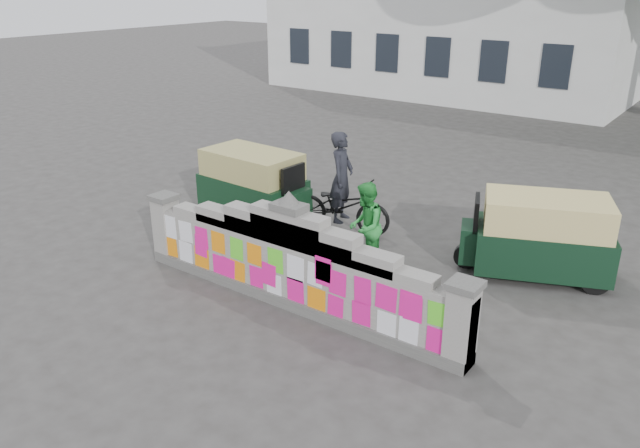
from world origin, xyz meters
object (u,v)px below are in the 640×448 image
at_px(pedestrian, 365,226).
at_px(cyclist_bike, 341,206).
at_px(cyclist_rider, 341,188).
at_px(rickshaw_left, 255,184).
at_px(rickshaw_right, 540,236).

bearing_deg(pedestrian, cyclist_bike, -153.77).
relative_size(cyclist_rider, rickshaw_left, 0.70).
height_order(cyclist_rider, rickshaw_right, cyclist_rider).
xyz_separation_m(pedestrian, rickshaw_left, (-3.44, 0.80, -0.05)).
height_order(cyclist_rider, rickshaw_left, cyclist_rider).
relative_size(cyclist_rider, pedestrian, 1.15).
relative_size(pedestrian, rickshaw_right, 0.60).
xyz_separation_m(cyclist_bike, cyclist_rider, (0.00, 0.00, 0.40)).
height_order(cyclist_bike, cyclist_rider, cyclist_rider).
distance_m(cyclist_rider, rickshaw_right, 4.11).
bearing_deg(rickshaw_left, cyclist_bike, 14.74).
bearing_deg(rickshaw_right, cyclist_bike, -17.29).
bearing_deg(rickshaw_right, pedestrian, 8.35).
height_order(cyclist_bike, pedestrian, pedestrian).
bearing_deg(rickshaw_right, rickshaw_left, -14.89).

